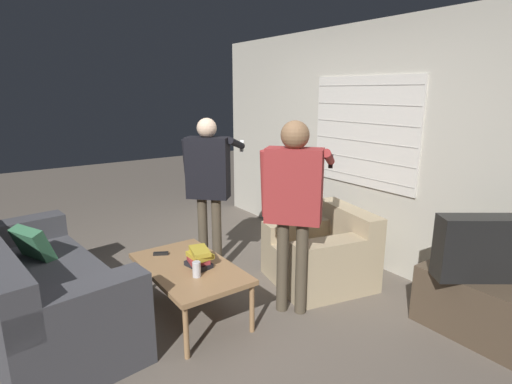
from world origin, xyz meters
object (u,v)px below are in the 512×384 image
object	(u,v)px
tv	(495,248)
person_right_standing	(294,194)
soda_can	(197,269)
spare_remote	(161,254)
person_left_standing	(209,178)
armchair_beige	(323,254)
coffee_table	(189,270)
book_stack	(199,258)
couch_blue	(38,292)

from	to	relation	value
tv	person_right_standing	bearing A→B (deg)	-13.47
soda_can	spare_remote	xyz separation A→B (m)	(-0.57, -0.06, -0.05)
tv	person_left_standing	distance (m)	2.54
armchair_beige	coffee_table	world-z (taller)	armchair_beige
book_stack	soda_can	size ratio (longest dim) A/B	2.08
armchair_beige	book_stack	distance (m)	1.32
armchair_beige	spare_remote	xyz separation A→B (m)	(-0.56, -1.46, 0.17)
couch_blue	tv	bearing A→B (deg)	46.56
person_right_standing	spare_remote	xyz separation A→B (m)	(-0.80, -0.85, -0.59)
person_right_standing	couch_blue	bearing A→B (deg)	-157.60
person_right_standing	soda_can	size ratio (longest dim) A/B	13.02
couch_blue	tv	xyz separation A→B (m)	(2.09, 2.80, 0.40)
coffee_table	tv	size ratio (longest dim) A/B	1.36
coffee_table	tv	bearing A→B (deg)	47.58
couch_blue	person_left_standing	world-z (taller)	person_left_standing
coffee_table	tv	xyz separation A→B (m)	(1.59, 1.74, 0.31)
person_left_standing	book_stack	bearing A→B (deg)	-79.67
book_stack	spare_remote	xyz separation A→B (m)	(-0.41, -0.17, -0.07)
couch_blue	spare_remote	distance (m)	0.99
armchair_beige	tv	world-z (taller)	tv
person_left_standing	person_right_standing	world-z (taller)	person_right_standing
coffee_table	soda_can	size ratio (longest dim) A/B	8.73
coffee_table	soda_can	world-z (taller)	soda_can
armchair_beige	tv	bearing A→B (deg)	-151.63
armchair_beige	book_stack	size ratio (longest dim) A/B	4.00
soda_can	spare_remote	distance (m)	0.58
coffee_table	spare_remote	xyz separation A→B (m)	(-0.35, -0.10, 0.05)
person_right_standing	soda_can	bearing A→B (deg)	-146.28
tv	couch_blue	bearing A→B (deg)	-1.07
person_right_standing	tv	bearing A→B (deg)	0.85
tv	spare_remote	world-z (taller)	tv
couch_blue	person_right_standing	xyz separation A→B (m)	(0.95, 1.81, 0.72)
person_right_standing	book_stack	xyz separation A→B (m)	(-0.39, -0.68, -0.52)
tv	coffee_table	bearing A→B (deg)	-6.80
couch_blue	book_stack	distance (m)	1.28
couch_blue	person_left_standing	xyz separation A→B (m)	(-0.14, 1.63, 0.69)
coffee_table	book_stack	bearing A→B (deg)	49.21
coffee_table	person_left_standing	bearing A→B (deg)	139.01
person_left_standing	soda_can	xyz separation A→B (m)	(0.86, -0.60, -0.51)
couch_blue	coffee_table	distance (m)	1.18
person_right_standing	spare_remote	size ratio (longest dim) A/B	12.34
couch_blue	spare_remote	world-z (taller)	couch_blue
coffee_table	spare_remote	distance (m)	0.37
couch_blue	tv	distance (m)	3.52
couch_blue	tv	size ratio (longest dim) A/B	2.56
armchair_beige	person_right_standing	xyz separation A→B (m)	(0.24, -0.61, 0.76)
tv	book_stack	xyz separation A→B (m)	(-1.53, -1.67, -0.20)
armchair_beige	book_stack	xyz separation A→B (m)	(-0.14, -1.29, 0.23)
book_stack	soda_can	distance (m)	0.19
couch_blue	person_left_standing	size ratio (longest dim) A/B	1.29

